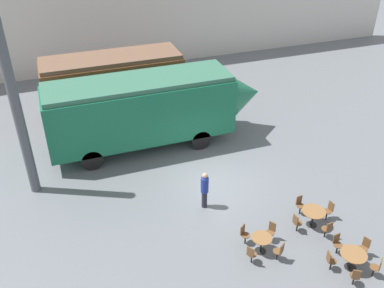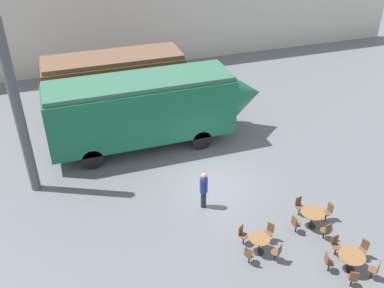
{
  "view_description": "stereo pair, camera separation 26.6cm",
  "coord_description": "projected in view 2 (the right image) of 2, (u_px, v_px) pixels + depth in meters",
  "views": [
    {
      "loc": [
        -6.41,
        -15.18,
        12.36
      ],
      "look_at": [
        -0.68,
        1.0,
        1.6
      ],
      "focal_mm": 40.0,
      "sensor_mm": 36.0,
      "label": 1
    },
    {
      "loc": [
        -6.16,
        -15.26,
        12.36
      ],
      "look_at": [
        -0.68,
        1.0,
        1.6
      ],
      "focal_mm": 40.0,
      "sensor_mm": 36.0,
      "label": 2
    }
  ],
  "objects": [
    {
      "name": "cafe_table_far",
      "position": [
        313.0,
        215.0,
        17.48
      ],
      "size": [
        0.97,
        0.97,
        0.76
      ],
      "color": "black",
      "rests_on": "ground_plane"
    },
    {
      "name": "cafe_chair_12",
      "position": [
        328.0,
        211.0,
        17.85
      ],
      "size": [
        0.37,
        0.36,
        0.87
      ],
      "rotation": [
        0.0,
        0.0,
        9.55
      ],
      "color": "black",
      "rests_on": "ground_plane"
    },
    {
      "name": "cafe_chair_4",
      "position": [
        353.0,
        278.0,
        14.87
      ],
      "size": [
        0.39,
        0.4,
        0.87
      ],
      "rotation": [
        0.0,
        0.0,
        7.31
      ],
      "color": "black",
      "rests_on": "ground_plane"
    },
    {
      "name": "backdrop_wall",
      "position": [
        136.0,
        6.0,
        30.58
      ],
      "size": [
        44.0,
        0.15,
        9.0
      ],
      "color": "silver",
      "rests_on": "ground_plane"
    },
    {
      "name": "cafe_chair_11",
      "position": [
        326.0,
        230.0,
        16.88
      ],
      "size": [
        0.36,
        0.37,
        0.87
      ],
      "rotation": [
        0.0,
        0.0,
        7.98
      ],
      "color": "black",
      "rests_on": "ground_plane"
    },
    {
      "name": "passenger_coach_wooden",
      "position": [
        115.0,
        78.0,
        25.3
      ],
      "size": [
        8.11,
        2.77,
        3.62
      ],
      "color": "brown",
      "rests_on": "ground_plane"
    },
    {
      "name": "support_pillar",
      "position": [
        18.0,
        112.0,
        17.86
      ],
      "size": [
        0.44,
        0.44,
        8.0
      ],
      "color": "#4C5156",
      "rests_on": "ground_plane"
    },
    {
      "name": "cafe_chair_6",
      "position": [
        363.0,
        248.0,
        16.06
      ],
      "size": [
        0.4,
        0.38,
        0.87
      ],
      "rotation": [
        0.0,
        0.0,
        9.82
      ],
      "color": "black",
      "rests_on": "ground_plane"
    },
    {
      "name": "cafe_chair_3",
      "position": [
        249.0,
        254.0,
        15.8
      ],
      "size": [
        0.4,
        0.4,
        0.87
      ],
      "rotation": [
        0.0,
        0.0,
        13.15
      ],
      "color": "black",
      "rests_on": "ground_plane"
    },
    {
      "name": "cafe_table_near",
      "position": [
        260.0,
        242.0,
        16.29
      ],
      "size": [
        0.8,
        0.8,
        0.73
      ],
      "color": "black",
      "rests_on": "ground_plane"
    },
    {
      "name": "cafe_chair_8",
      "position": [
        328.0,
        261.0,
        15.51
      ],
      "size": [
        0.38,
        0.36,
        0.87
      ],
      "rotation": [
        0.0,
        0.0,
        12.33
      ],
      "color": "black",
      "rests_on": "ground_plane"
    },
    {
      "name": "cafe_chair_0",
      "position": [
        277.0,
        252.0,
        15.91
      ],
      "size": [
        0.4,
        0.4,
        0.87
      ],
      "rotation": [
        0.0,
        0.0,
        8.44
      ],
      "color": "black",
      "rests_on": "ground_plane"
    },
    {
      "name": "cafe_chair_9",
      "position": [
        299.0,
        205.0,
        18.19
      ],
      "size": [
        0.36,
        0.37,
        0.87
      ],
      "rotation": [
        0.0,
        0.0,
        4.84
      ],
      "color": "black",
      "rests_on": "ground_plane"
    },
    {
      "name": "cafe_chair_7",
      "position": [
        336.0,
        244.0,
        16.25
      ],
      "size": [
        0.36,
        0.36,
        0.87
      ],
      "rotation": [
        0.0,
        0.0,
        11.08
      ],
      "color": "black",
      "rests_on": "ground_plane"
    },
    {
      "name": "visitor_person",
      "position": [
        204.0,
        189.0,
        18.34
      ],
      "size": [
        0.34,
        0.34,
        1.8
      ],
      "color": "#262633",
      "rests_on": "ground_plane"
    },
    {
      "name": "cafe_chair_2",
      "position": [
        242.0,
        234.0,
        16.71
      ],
      "size": [
        0.4,
        0.4,
        0.87
      ],
      "rotation": [
        0.0,
        0.0,
        11.58
      ],
      "color": "black",
      "rests_on": "ground_plane"
    },
    {
      "name": "cafe_chair_1",
      "position": [
        269.0,
        231.0,
        16.83
      ],
      "size": [
        0.4,
        0.4,
        0.87
      ],
      "rotation": [
        0.0,
        0.0,
        10.01
      ],
      "color": "black",
      "rests_on": "ground_plane"
    },
    {
      "name": "cafe_chair_5",
      "position": [
        376.0,
        269.0,
        15.21
      ],
      "size": [
        0.4,
        0.41,
        0.87
      ],
      "rotation": [
        0.0,
        0.0,
        8.56
      ],
      "color": "black",
      "rests_on": "ground_plane"
    },
    {
      "name": "streamlined_locomotive",
      "position": [
        157.0,
        106.0,
        22.2
      ],
      "size": [
        11.51,
        2.85,
        3.86
      ],
      "color": "#196B47",
      "rests_on": "ground_plane"
    },
    {
      "name": "cafe_chair_10",
      "position": [
        295.0,
        223.0,
        17.22
      ],
      "size": [
        0.37,
        0.36,
        0.87
      ],
      "rotation": [
        0.0,
        0.0,
        6.41
      ],
      "color": "black",
      "rests_on": "ground_plane"
    },
    {
      "name": "cafe_table_mid",
      "position": [
        351.0,
        258.0,
        15.54
      ],
      "size": [
        0.97,
        0.97,
        0.71
      ],
      "color": "black",
      "rests_on": "ground_plane"
    },
    {
      "name": "ground_plane",
      "position": [
        212.0,
        180.0,
        20.49
      ],
      "size": [
        80.0,
        80.0,
        0.0
      ],
      "primitive_type": "plane",
      "color": "slate"
    }
  ]
}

